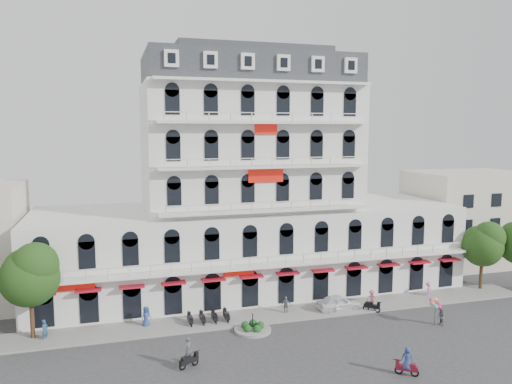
% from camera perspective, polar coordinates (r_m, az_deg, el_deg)
% --- Properties ---
extents(ground, '(120.00, 120.00, 0.00)m').
position_cam_1_polar(ground, '(40.52, 6.38, -18.21)').
color(ground, '#38383A').
rests_on(ground, ground).
extents(sidewalk, '(53.00, 4.00, 0.16)m').
position_cam_1_polar(sidewalk, '(48.24, 2.15, -13.83)').
color(sidewalk, gray).
rests_on(sidewalk, ground).
extents(main_building, '(45.00, 15.00, 25.80)m').
position_cam_1_polar(main_building, '(54.19, -0.81, -0.71)').
color(main_building, silver).
rests_on(main_building, ground).
extents(flank_building_east, '(14.00, 10.00, 12.00)m').
position_cam_1_polar(flank_building_east, '(70.57, 22.93, -2.72)').
color(flank_building_east, beige).
rests_on(flank_building_east, ground).
extents(traffic_island, '(3.20, 3.20, 1.60)m').
position_cam_1_polar(traffic_island, '(44.69, -0.38, -15.32)').
color(traffic_island, gray).
rests_on(traffic_island, ground).
extents(parked_scooter_row, '(4.40, 1.80, 1.10)m').
position_cam_1_polar(parked_scooter_row, '(46.60, -5.45, -14.73)').
color(parked_scooter_row, black).
rests_on(parked_scooter_row, ground).
extents(tree_west_inner, '(4.76, 4.76, 8.25)m').
position_cam_1_polar(tree_west_inner, '(45.24, -24.40, -8.42)').
color(tree_west_inner, '#382314').
rests_on(tree_west_inner, ground).
extents(tree_east_inner, '(4.40, 4.37, 7.57)m').
position_cam_1_polar(tree_east_inner, '(59.41, 24.54, -5.31)').
color(tree_east_inner, '#382314').
rests_on(tree_east_inner, ground).
extents(parked_car, '(4.47, 1.96, 1.50)m').
position_cam_1_polar(parked_car, '(49.93, 9.45, -12.37)').
color(parked_car, white).
rests_on(parked_car, ground).
extents(rider_west, '(1.58, 0.97, 2.36)m').
position_cam_1_polar(rider_west, '(38.53, -7.69, -17.81)').
color(rider_west, black).
rests_on(rider_west, ground).
extents(rider_east, '(1.43, 1.18, 2.13)m').
position_cam_1_polar(rider_east, '(38.71, 16.89, -18.01)').
color(rider_east, maroon).
rests_on(rider_east, ground).
extents(rider_center, '(1.35, 1.26, 2.16)m').
position_cam_1_polar(rider_center, '(50.03, 13.11, -11.95)').
color(rider_center, black).
rests_on(rider_center, ground).
extents(pedestrian_left, '(1.10, 0.96, 1.89)m').
position_cam_1_polar(pedestrian_left, '(46.29, -12.44, -13.77)').
color(pedestrian_left, navy).
rests_on(pedestrian_left, ground).
extents(pedestrian_mid, '(1.03, 0.51, 1.70)m').
position_cam_1_polar(pedestrian_mid, '(48.40, 3.44, -12.80)').
color(pedestrian_mid, slate).
rests_on(pedestrian_mid, ground).
extents(pedestrian_right, '(1.17, 0.96, 1.58)m').
position_cam_1_polar(pedestrian_right, '(55.90, 19.08, -10.50)').
color(pedestrian_right, pink).
rests_on(pedestrian_right, ground).
extents(pedestrian_far, '(0.72, 0.79, 1.81)m').
position_cam_1_polar(pedestrian_far, '(46.05, -22.98, -14.34)').
color(pedestrian_far, navy).
rests_on(pedestrian_far, ground).
extents(balloon_vendor, '(1.31, 1.24, 2.45)m').
position_cam_1_polar(balloon_vendor, '(48.37, 20.15, -12.69)').
color(balloon_vendor, slate).
rests_on(balloon_vendor, ground).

